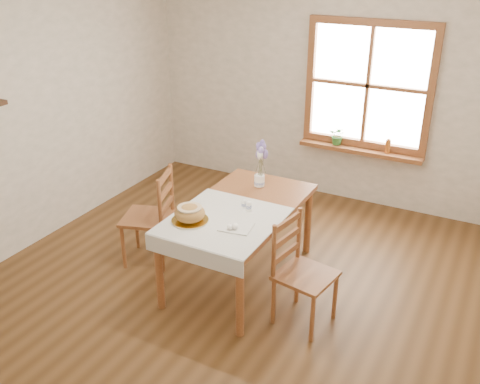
% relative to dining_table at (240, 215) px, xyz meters
% --- Properties ---
extents(ground, '(5.00, 5.00, 0.00)m').
position_rel_dining_table_xyz_m(ground, '(0.00, -0.30, -0.66)').
color(ground, brown).
rests_on(ground, ground).
extents(room_walls, '(4.60, 5.10, 2.65)m').
position_rel_dining_table_xyz_m(room_walls, '(0.00, -0.30, 1.04)').
color(room_walls, white).
rests_on(room_walls, ground).
extents(window, '(1.46, 0.08, 1.46)m').
position_rel_dining_table_xyz_m(window, '(0.50, 2.17, 0.79)').
color(window, '#96562E').
rests_on(window, ground).
extents(window_sill, '(1.46, 0.20, 0.05)m').
position_rel_dining_table_xyz_m(window_sill, '(0.50, 2.10, 0.03)').
color(window_sill, '#96562E').
rests_on(window_sill, ground).
extents(dining_table, '(0.90, 1.60, 0.75)m').
position_rel_dining_table_xyz_m(dining_table, '(0.00, 0.00, 0.00)').
color(dining_table, '#96562E').
rests_on(dining_table, ground).
extents(table_linen, '(0.91, 0.99, 0.01)m').
position_rel_dining_table_xyz_m(table_linen, '(0.00, -0.30, 0.09)').
color(table_linen, silver).
rests_on(table_linen, dining_table).
extents(chair_left, '(0.60, 0.58, 0.97)m').
position_rel_dining_table_xyz_m(chair_left, '(-0.96, -0.14, -0.18)').
color(chair_left, '#96562E').
rests_on(chair_left, ground).
extents(chair_right, '(0.52, 0.51, 0.93)m').
position_rel_dining_table_xyz_m(chair_right, '(0.78, -0.33, -0.20)').
color(chair_right, '#96562E').
rests_on(chair_right, ground).
extents(bread_plate, '(0.31, 0.31, 0.02)m').
position_rel_dining_table_xyz_m(bread_plate, '(-0.24, -0.46, 0.10)').
color(bread_plate, white).
rests_on(bread_plate, table_linen).
extents(bread_loaf, '(0.26, 0.26, 0.14)m').
position_rel_dining_table_xyz_m(bread_loaf, '(-0.24, -0.46, 0.18)').
color(bread_loaf, '#AD7B3D').
rests_on(bread_loaf, bread_plate).
extents(egg_napkin, '(0.29, 0.26, 0.01)m').
position_rel_dining_table_xyz_m(egg_napkin, '(0.16, -0.37, 0.10)').
color(egg_napkin, silver).
rests_on(egg_napkin, table_linen).
extents(eggs, '(0.22, 0.21, 0.04)m').
position_rel_dining_table_xyz_m(eggs, '(0.16, -0.37, 0.13)').
color(eggs, white).
rests_on(eggs, egg_napkin).
extents(salt_shaker, '(0.06, 0.06, 0.09)m').
position_rel_dining_table_xyz_m(salt_shaker, '(0.05, -0.02, 0.14)').
color(salt_shaker, white).
rests_on(salt_shaker, table_linen).
extents(pepper_shaker, '(0.06, 0.06, 0.10)m').
position_rel_dining_table_xyz_m(pepper_shaker, '(0.11, -0.05, 0.14)').
color(pepper_shaker, white).
rests_on(pepper_shaker, table_linen).
extents(flower_vase, '(0.13, 0.13, 0.11)m').
position_rel_dining_table_xyz_m(flower_vase, '(-0.04, 0.49, 0.14)').
color(flower_vase, white).
rests_on(flower_vase, dining_table).
extents(lavender_bouquet, '(0.18, 0.18, 0.34)m').
position_rel_dining_table_xyz_m(lavender_bouquet, '(-0.04, 0.49, 0.36)').
color(lavender_bouquet, '#6F5CA3').
rests_on(lavender_bouquet, flower_vase).
extents(potted_plant, '(0.21, 0.23, 0.17)m').
position_rel_dining_table_xyz_m(potted_plant, '(0.22, 2.10, 0.14)').
color(potted_plant, '#31732E').
rests_on(potted_plant, window_sill).
extents(amber_bottle, '(0.08, 0.08, 0.17)m').
position_rel_dining_table_xyz_m(amber_bottle, '(0.82, 2.10, 0.14)').
color(amber_bottle, '#A95B1F').
rests_on(amber_bottle, window_sill).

